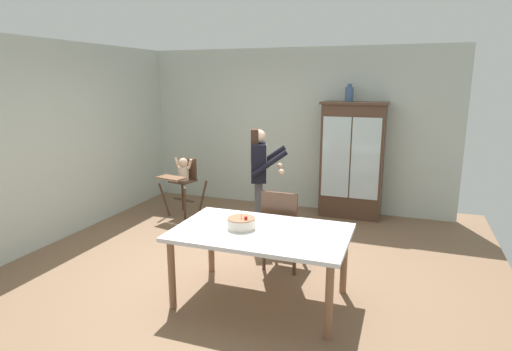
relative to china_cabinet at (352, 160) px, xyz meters
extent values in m
plane|color=brown|center=(-1.04, -2.37, -0.93)|extent=(6.24, 6.24, 0.00)
cube|color=beige|center=(-1.04, 0.26, 0.42)|extent=(5.32, 0.06, 2.70)
cube|color=beige|center=(-3.67, -2.37, 0.42)|extent=(0.06, 5.32, 2.70)
cube|color=#4C3323|center=(0.00, 0.00, -0.03)|extent=(0.96, 0.42, 1.81)
cube|color=#4C3323|center=(0.00, 0.00, 0.90)|extent=(1.02, 0.48, 0.04)
cube|color=silver|center=(-0.22, -0.21, 0.06)|extent=(0.43, 0.01, 1.26)
cube|color=silver|center=(0.22, -0.21, 0.06)|extent=(0.43, 0.01, 1.26)
cube|color=#4C3323|center=(0.00, 0.00, 0.06)|extent=(0.88, 0.36, 0.02)
cylinder|color=#3D567F|center=(-0.09, 0.00, 1.03)|extent=(0.13, 0.13, 0.22)
cylinder|color=#3D567F|center=(-0.09, 0.00, 1.16)|extent=(0.07, 0.07, 0.05)
cylinder|color=#4C3323|center=(-2.83, -1.05, -0.65)|extent=(0.16, 0.12, 0.56)
cylinder|color=#4C3323|center=(-2.40, -1.14, -0.65)|extent=(0.12, 0.16, 0.56)
cylinder|color=#4C3323|center=(-2.74, -0.62, -0.65)|extent=(0.12, 0.16, 0.56)
cylinder|color=#4C3323|center=(-2.31, -0.71, -0.65)|extent=(0.16, 0.12, 0.56)
cube|color=#4C3323|center=(-2.57, -0.88, -0.68)|extent=(0.42, 0.13, 0.02)
cube|color=#4C3323|center=(-2.57, -0.88, -0.36)|extent=(0.40, 0.40, 0.02)
cube|color=#4C3323|center=(-2.54, -0.73, -0.17)|extent=(0.31, 0.09, 0.34)
cube|color=brown|center=(-2.63, -1.15, -0.25)|extent=(0.48, 0.33, 0.02)
cylinder|color=beige|center=(-2.57, -0.86, -0.23)|extent=(0.17, 0.17, 0.22)
sphere|color=beige|center=(-2.57, -0.86, -0.06)|extent=(0.15, 0.15, 0.15)
cylinder|color=beige|center=(-2.70, -0.83, -0.06)|extent=(0.10, 0.06, 0.17)
cylinder|color=beige|center=(-2.43, -0.89, -0.06)|extent=(0.10, 0.06, 0.17)
cylinder|color=#47474C|center=(-1.05, -1.50, -0.52)|extent=(0.11, 0.11, 0.82)
cylinder|color=#47474C|center=(-1.10, -1.34, -0.52)|extent=(0.11, 0.11, 0.82)
cube|color=black|center=(-1.07, -1.42, 0.15)|extent=(0.31, 0.41, 0.52)
cube|color=white|center=(-0.98, -1.38, 0.15)|extent=(0.03, 0.06, 0.49)
sphere|color=beige|center=(-1.07, -1.42, 0.50)|extent=(0.19, 0.19, 0.19)
cube|color=#382319|center=(-1.13, -1.44, 0.38)|extent=(0.16, 0.22, 0.44)
cylinder|color=black|center=(-0.87, -1.56, 0.17)|extent=(0.49, 0.23, 0.37)
sphere|color=beige|center=(-0.72, -1.51, 0.06)|extent=(0.08, 0.08, 0.08)
cylinder|color=black|center=(-1.01, -1.18, 0.17)|extent=(0.49, 0.23, 0.37)
sphere|color=beige|center=(-0.86, -1.13, 0.06)|extent=(0.08, 0.08, 0.08)
cube|color=silver|center=(-0.46, -3.06, -0.21)|extent=(1.70, 1.06, 0.04)
cylinder|color=brown|center=(-1.21, -3.50, -0.58)|extent=(0.07, 0.07, 0.70)
cylinder|color=brown|center=(0.30, -3.49, -0.58)|extent=(0.07, 0.07, 0.70)
cylinder|color=brown|center=(-1.22, -2.63, -0.58)|extent=(0.07, 0.07, 0.70)
cylinder|color=brown|center=(0.29, -2.62, -0.58)|extent=(0.07, 0.07, 0.70)
cylinder|color=beige|center=(-0.67, -3.07, -0.14)|extent=(0.28, 0.28, 0.10)
cylinder|color=#935B3D|center=(-0.67, -3.07, -0.08)|extent=(0.27, 0.27, 0.01)
cylinder|color=#F2E5CC|center=(-0.67, -3.07, -0.05)|extent=(0.01, 0.01, 0.06)
cone|color=yellow|center=(-0.67, -3.07, -0.01)|extent=(0.02, 0.02, 0.02)
sphere|color=red|center=(-0.60, -3.10, -0.06)|extent=(0.04, 0.04, 0.04)
cylinder|color=#4C3323|center=(-0.27, -2.04, -0.70)|extent=(0.04, 0.04, 0.45)
cylinder|color=#4C3323|center=(-0.64, -2.02, -0.70)|extent=(0.04, 0.04, 0.45)
cylinder|color=#4C3323|center=(-0.29, -2.41, -0.70)|extent=(0.04, 0.04, 0.45)
cylinder|color=#4C3323|center=(-0.66, -2.39, -0.70)|extent=(0.04, 0.04, 0.45)
cube|color=brown|center=(-0.47, -2.22, -0.46)|extent=(0.46, 0.46, 0.03)
cube|color=#4C3323|center=(-0.47, -2.41, -0.21)|extent=(0.42, 0.06, 0.48)
cylinder|color=#4C3323|center=(-0.28, -2.42, -0.21)|extent=(0.03, 0.03, 0.48)
cylinder|color=#4C3323|center=(-0.66, -2.41, -0.21)|extent=(0.03, 0.03, 0.48)
camera|label=1|loc=(0.83, -6.73, 1.24)|focal=29.60mm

